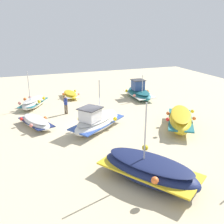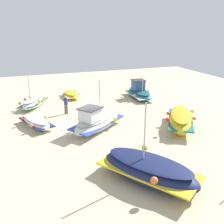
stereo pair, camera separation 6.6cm
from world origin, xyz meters
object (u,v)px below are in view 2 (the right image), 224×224
Objects in this scene: fishing_boat_3 at (180,120)px; fishing_boat_4 at (36,122)px; fishing_boat_7 at (34,102)px; fishing_boat_0 at (149,170)px; fishing_boat_1 at (97,121)px; person_walking at (66,104)px; fishing_boat_5 at (139,92)px; fishing_boat_2 at (70,95)px.

fishing_boat_3 is 1.29× the size of fishing_boat_4.
fishing_boat_3 is 14.21m from fishing_boat_7.
fishing_boat_1 is (7.55, 0.53, 0.02)m from fishing_boat_0.
person_walking is (2.27, -2.84, 0.59)m from fishing_boat_4.
fishing_boat_0 is 1.44× the size of fishing_boat_7.
fishing_boat_1 reaches higher than fishing_boat_4.
fishing_boat_0 reaches higher than fishing_boat_5.
fishing_boat_1 is 6.59m from fishing_boat_3.
fishing_boat_4 reaches higher than fishing_boat_2.
fishing_boat_3 is (-1.95, -6.30, 0.02)m from fishing_boat_1.
fishing_boat_5 reaches higher than person_walking.
fishing_boat_7 is at bearing 60.23° from person_walking.
fishing_boat_5 is at bearing 66.49° from fishing_boat_2.
fishing_boat_0 reaches higher than fishing_boat_4.
fishing_boat_1 reaches higher than fishing_boat_5.
fishing_boat_7 is 2.34× the size of person_walking.
fishing_boat_4 is at bearing -63.79° from fishing_boat_1.
fishing_boat_3 is at bearing 25.85° from fishing_boat_2.
fishing_boat_1 reaches higher than person_walking.
fishing_boat_0 is at bearing -132.00° from fishing_boat_7.
fishing_boat_2 is 1.91× the size of person_walking.
fishing_boat_0 is at bearing -174.65° from fishing_boat_4.
fishing_boat_4 is 2.40× the size of person_walking.
person_walking is (4.52, 1.57, 0.30)m from fishing_boat_1.
person_walking is (6.47, 7.86, 0.28)m from fishing_boat_3.
person_walking is (-2.59, 8.65, 0.36)m from fishing_boat_5.
person_walking is at bearing 107.85° from fishing_boat_5.
fishing_boat_1 is 8.68m from fishing_boat_7.
fishing_boat_2 is at bearing 70.33° from fishing_boat_5.
person_walking reaches higher than fishing_boat_4.
person_walking is at bearing 156.57° from fishing_boat_0.
fishing_boat_7 is (7.58, 4.24, -0.18)m from fishing_boat_1.
fishing_boat_3 is 10.19m from person_walking.
fishing_boat_7 is at bearing 88.84° from fishing_boat_5.
fishing_boat_1 is 1.12× the size of fishing_boat_5.
fishing_boat_2 is at bearing 3.70° from person_walking.
fishing_boat_0 is at bearing 167.32° from fishing_boat_3.
fishing_boat_1 is 9.86m from fishing_boat_2.
fishing_boat_1 is 1.32× the size of fishing_boat_7.
fishing_boat_3 is at bearing 176.24° from fishing_boat_5.
fishing_boat_2 is at bearing -50.85° from fishing_boat_4.
fishing_boat_0 is 17.41m from fishing_boat_2.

